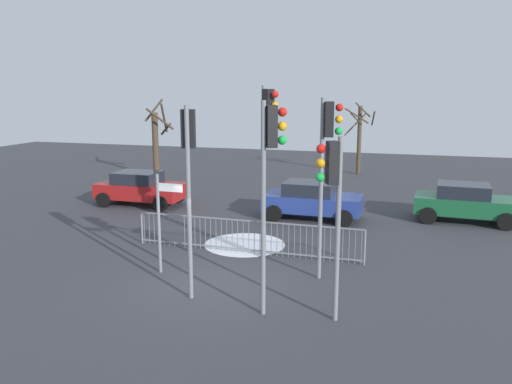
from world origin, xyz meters
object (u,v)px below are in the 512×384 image
(bare_tree_left, at_px, (157,140))
(bare_tree_centre, at_px, (360,136))
(direction_sign_post, at_px, (161,218))
(car_green_near, at_px, (465,202))
(traffic_light_foreground_right, at_px, (332,188))
(traffic_light_mid_right, at_px, (270,161))
(car_red_far, at_px, (140,188))
(traffic_light_rear_left, at_px, (267,134))
(traffic_light_mid_left, at_px, (189,159))
(car_blue_trailing, at_px, (312,200))
(traffic_light_foreground_left, at_px, (327,148))

(bare_tree_left, bearing_deg, bare_tree_centre, 21.59)
(direction_sign_post, relative_size, car_green_near, 0.72)
(bare_tree_left, bearing_deg, traffic_light_foreground_right, -52.38)
(traffic_light_mid_right, relative_size, car_red_far, 1.26)
(bare_tree_centre, bearing_deg, traffic_light_rear_left, -93.54)
(car_green_near, relative_size, bare_tree_left, 0.87)
(bare_tree_left, bearing_deg, traffic_light_mid_left, -60.25)
(traffic_light_mid_right, distance_m, car_blue_trailing, 9.41)
(direction_sign_post, distance_m, car_green_near, 12.10)
(traffic_light_rear_left, relative_size, car_red_far, 1.35)
(traffic_light_foreground_left, bearing_deg, direction_sign_post, -91.56)
(traffic_light_foreground_left, bearing_deg, traffic_light_mid_left, -66.33)
(traffic_light_mid_right, relative_size, direction_sign_post, 1.73)
(traffic_light_mid_right, xyz_separation_m, car_red_far, (-8.39, 9.28, -2.75))
(traffic_light_foreground_left, height_order, car_blue_trailing, traffic_light_foreground_left)
(traffic_light_mid_right, bearing_deg, traffic_light_foreground_right, 60.87)
(traffic_light_mid_left, bearing_deg, traffic_light_foreground_right, -20.75)
(traffic_light_mid_right, height_order, car_green_near, traffic_light_mid_right)
(traffic_light_mid_left, xyz_separation_m, traffic_light_rear_left, (1.02, 3.27, 0.32))
(traffic_light_mid_left, xyz_separation_m, car_blue_trailing, (1.40, 8.52, -2.66))
(traffic_light_mid_left, bearing_deg, car_red_far, 111.83)
(car_green_near, bearing_deg, direction_sign_post, -132.20)
(car_blue_trailing, bearing_deg, traffic_light_foreground_left, -75.91)
(traffic_light_foreground_right, xyz_separation_m, bare_tree_left, (-12.47, 16.18, -0.86))
(car_green_near, bearing_deg, traffic_light_mid_right, -113.02)
(traffic_light_rear_left, distance_m, bare_tree_centre, 16.96)
(car_green_near, relative_size, bare_tree_centre, 0.91)
(traffic_light_mid_left, xyz_separation_m, bare_tree_left, (-9.00, 15.75, -1.29))
(car_green_near, bearing_deg, traffic_light_foreground_left, -115.62)
(traffic_light_mid_right, height_order, car_red_far, traffic_light_mid_right)
(traffic_light_rear_left, bearing_deg, bare_tree_centre, -160.47)
(traffic_light_foreground_left, bearing_deg, car_blue_trailing, -178.89)
(traffic_light_rear_left, height_order, traffic_light_foreground_right, traffic_light_rear_left)
(traffic_light_mid_left, xyz_separation_m, bare_tree_centre, (2.06, 20.13, -1.15))
(traffic_light_foreground_left, bearing_deg, traffic_light_rear_left, -132.68)
(car_blue_trailing, bearing_deg, traffic_light_rear_left, -93.67)
(traffic_light_mid_right, xyz_separation_m, car_green_near, (5.04, 10.22, -2.75))
(traffic_light_mid_right, relative_size, traffic_light_rear_left, 0.94)
(traffic_light_mid_left, relative_size, car_red_far, 1.23)
(traffic_light_foreground_left, distance_m, traffic_light_foreground_right, 2.69)
(traffic_light_rear_left, distance_m, car_green_near, 9.41)
(traffic_light_rear_left, distance_m, bare_tree_left, 16.09)
(traffic_light_mid_right, xyz_separation_m, bare_tree_centre, (-0.04, 20.58, -1.25))
(traffic_light_mid_left, height_order, bare_tree_left, traffic_light_mid_left)
(traffic_light_mid_left, relative_size, traffic_light_rear_left, 0.91)
(traffic_light_foreground_left, relative_size, bare_tree_left, 1.08)
(bare_tree_left, relative_size, bare_tree_centre, 1.05)
(traffic_light_rear_left, distance_m, car_red_far, 9.66)
(car_red_far, bearing_deg, car_blue_trailing, -2.85)
(traffic_light_foreground_right, height_order, car_green_near, traffic_light_foreground_right)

